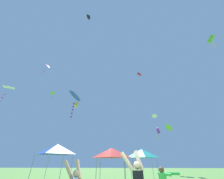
# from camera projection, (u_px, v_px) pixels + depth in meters

# --- Properties ---
(canopy_tent_red) EXTENTS (3.02, 3.02, 3.23)m
(canopy_tent_red) POSITION_uv_depth(u_px,v_px,m) (112.00, 153.00, 13.75)
(canopy_tent_red) COLOR #9E9EA3
(canopy_tent_red) RESTS_ON ground
(canopy_tent_blue) EXTENTS (3.56, 3.56, 3.81)m
(canopy_tent_blue) POSITION_uv_depth(u_px,v_px,m) (57.00, 149.00, 15.54)
(canopy_tent_blue) COLOR #9E9EA3
(canopy_tent_blue) RESTS_ON ground
(canopy_tent_teal) EXTENTS (3.13, 3.13, 3.35)m
(canopy_tent_teal) POSITION_uv_depth(u_px,v_px,m) (142.00, 153.00, 16.26)
(canopy_tent_teal) COLOR #9E9EA3
(canopy_tent_teal) RESTS_ON ground
(kite_lime_delta) EXTENTS (1.10, 1.22, 2.05)m
(kite_lime_delta) POSITION_uv_depth(u_px,v_px,m) (52.00, 93.00, 30.45)
(kite_lime_delta) COLOR #75D138
(kite_white_diamond) EXTENTS (1.06, 1.43, 2.61)m
(kite_white_diamond) POSITION_uv_depth(u_px,v_px,m) (8.00, 88.00, 15.21)
(kite_white_diamond) COLOR white
(kite_white_delta) EXTENTS (1.36, 1.26, 2.44)m
(kite_white_delta) POSITION_uv_depth(u_px,v_px,m) (154.00, 116.00, 31.43)
(kite_white_delta) COLOR white
(kite_purple_box) EXTENTS (0.87, 0.98, 2.73)m
(kite_purple_box) POSITION_uv_depth(u_px,v_px,m) (158.00, 131.00, 27.84)
(kite_purple_box) COLOR purple
(kite_lime_box) EXTENTS (1.30, 1.41, 3.24)m
(kite_lime_box) POSITION_uv_depth(u_px,v_px,m) (211.00, 39.00, 23.97)
(kite_lime_box) COLOR #75D138
(kite_red_box) EXTENTS (1.10, 1.07, 1.22)m
(kite_red_box) POSITION_uv_depth(u_px,v_px,m) (139.00, 74.00, 32.39)
(kite_red_box) COLOR red
(kite_black_diamond) EXTENTS (0.70, 0.73, 1.20)m
(kite_black_diamond) POSITION_uv_depth(u_px,v_px,m) (89.00, 17.00, 18.86)
(kite_black_diamond) COLOR black
(kite_magenta_diamond) EXTENTS (1.46, 1.37, 3.08)m
(kite_magenta_diamond) POSITION_uv_depth(u_px,v_px,m) (47.00, 66.00, 25.52)
(kite_magenta_diamond) COLOR #D6389E
(kite_blue_delta) EXTENTS (1.52, 1.66, 2.85)m
(kite_blue_delta) POSITION_uv_depth(u_px,v_px,m) (75.00, 96.00, 12.07)
(kite_blue_delta) COLOR blue
(kite_yellow_box) EXTENTS (0.49, 0.89, 1.31)m
(kite_yellow_box) POSITION_uv_depth(u_px,v_px,m) (76.00, 104.00, 26.79)
(kite_yellow_box) COLOR yellow
(kite_lime_diamond) EXTENTS (1.43, 1.42, 1.20)m
(kite_lime_diamond) POSITION_uv_depth(u_px,v_px,m) (169.00, 128.00, 26.41)
(kite_lime_diamond) COLOR #75D138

